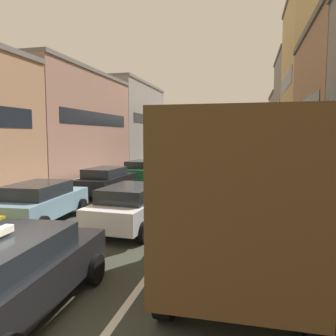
{
  "coord_description": "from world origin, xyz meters",
  "views": [
    {
      "loc": [
        3.86,
        -3.78,
        3.18
      ],
      "look_at": [
        0.0,
        12.0,
        1.6
      ],
      "focal_mm": 35.27,
      "sensor_mm": 36.0,
      "label": 1
    }
  ],
  "objects_px": {
    "removalist_box_truck": "(240,189)",
    "wagon_left_lane_second": "(40,201)",
    "sedan_left_lane_third": "(106,180)",
    "sedan_centre_lane_fifth": "(203,164)",
    "sedan_left_lane_fourth": "(143,170)",
    "taxi_centre_lane_front": "(10,274)",
    "sedan_left_lane_fifth": "(164,163)",
    "sedan_centre_lane_second": "(133,205)",
    "hatchback_centre_lane_third": "(171,183)",
    "coupe_centre_lane_fourth": "(191,171)",
    "bus_mid_queue_primary": "(182,139)",
    "sedan_right_lane_behind_truck": "(237,191)"
  },
  "relations": [
    {
      "from": "wagon_left_lane_second",
      "to": "hatchback_centre_lane_third",
      "type": "height_order",
      "value": "same"
    },
    {
      "from": "sedan_centre_lane_fifth",
      "to": "sedan_right_lane_behind_truck",
      "type": "height_order",
      "value": "same"
    },
    {
      "from": "coupe_centre_lane_fourth",
      "to": "sedan_centre_lane_fifth",
      "type": "distance_m",
      "value": 6.15
    },
    {
      "from": "hatchback_centre_lane_third",
      "to": "bus_mid_queue_primary",
      "type": "bearing_deg",
      "value": 10.7
    },
    {
      "from": "sedan_left_lane_fourth",
      "to": "removalist_box_truck",
      "type": "bearing_deg",
      "value": -150.44
    },
    {
      "from": "hatchback_centre_lane_third",
      "to": "bus_mid_queue_primary",
      "type": "relative_size",
      "value": 0.41
    },
    {
      "from": "removalist_box_truck",
      "to": "wagon_left_lane_second",
      "type": "bearing_deg",
      "value": 69.0
    },
    {
      "from": "sedan_left_lane_fifth",
      "to": "bus_mid_queue_primary",
      "type": "bearing_deg",
      "value": -0.2
    },
    {
      "from": "sedan_centre_lane_fifth",
      "to": "sedan_left_lane_fifth",
      "type": "distance_m",
      "value": 3.37
    },
    {
      "from": "removalist_box_truck",
      "to": "wagon_left_lane_second",
      "type": "relative_size",
      "value": 1.75
    },
    {
      "from": "coupe_centre_lane_fourth",
      "to": "bus_mid_queue_primary",
      "type": "height_order",
      "value": "bus_mid_queue_primary"
    },
    {
      "from": "sedan_centre_lane_second",
      "to": "sedan_left_lane_fifth",
      "type": "xyz_separation_m",
      "value": [
        -3.33,
        17.21,
        0.0
      ]
    },
    {
      "from": "taxi_centre_lane_front",
      "to": "wagon_left_lane_second",
      "type": "height_order",
      "value": "taxi_centre_lane_front"
    },
    {
      "from": "taxi_centre_lane_front",
      "to": "sedan_centre_lane_second",
      "type": "height_order",
      "value": "taxi_centre_lane_front"
    },
    {
      "from": "wagon_left_lane_second",
      "to": "bus_mid_queue_primary",
      "type": "relative_size",
      "value": 0.42
    },
    {
      "from": "wagon_left_lane_second",
      "to": "sedan_centre_lane_fifth",
      "type": "distance_m",
      "value": 17.96
    },
    {
      "from": "taxi_centre_lane_front",
      "to": "sedan_right_lane_behind_truck",
      "type": "relative_size",
      "value": 1.0
    },
    {
      "from": "taxi_centre_lane_front",
      "to": "hatchback_centre_lane_third",
      "type": "relative_size",
      "value": 1.01
    },
    {
      "from": "hatchback_centre_lane_third",
      "to": "coupe_centre_lane_fourth",
      "type": "xyz_separation_m",
      "value": [
        0.08,
        5.54,
        0.0
      ]
    },
    {
      "from": "hatchback_centre_lane_third",
      "to": "sedan_left_lane_fifth",
      "type": "xyz_separation_m",
      "value": [
        -3.31,
        11.5,
        0.0
      ]
    },
    {
      "from": "taxi_centre_lane_front",
      "to": "hatchback_centre_lane_third",
      "type": "height_order",
      "value": "taxi_centre_lane_front"
    },
    {
      "from": "hatchback_centre_lane_third",
      "to": "sedan_left_lane_fifth",
      "type": "bearing_deg",
      "value": 17.04
    },
    {
      "from": "sedan_centre_lane_second",
      "to": "coupe_centre_lane_fourth",
      "type": "distance_m",
      "value": 11.25
    },
    {
      "from": "sedan_left_lane_fourth",
      "to": "sedan_centre_lane_fifth",
      "type": "bearing_deg",
      "value": -24.4
    },
    {
      "from": "wagon_left_lane_second",
      "to": "hatchback_centre_lane_third",
      "type": "relative_size",
      "value": 1.02
    },
    {
      "from": "taxi_centre_lane_front",
      "to": "sedan_centre_lane_second",
      "type": "relative_size",
      "value": 1.0
    },
    {
      "from": "sedan_centre_lane_fifth",
      "to": "sedan_centre_lane_second",
      "type": "bearing_deg",
      "value": -178.57
    },
    {
      "from": "sedan_left_lane_fourth",
      "to": "taxi_centre_lane_front",
      "type": "bearing_deg",
      "value": -166.49
    },
    {
      "from": "sedan_centre_lane_second",
      "to": "sedan_left_lane_fourth",
      "type": "height_order",
      "value": "same"
    },
    {
      "from": "removalist_box_truck",
      "to": "sedan_left_lane_fourth",
      "type": "relative_size",
      "value": 1.76
    },
    {
      "from": "removalist_box_truck",
      "to": "taxi_centre_lane_front",
      "type": "relative_size",
      "value": 1.76
    },
    {
      "from": "coupe_centre_lane_fourth",
      "to": "sedan_left_lane_fifth",
      "type": "xyz_separation_m",
      "value": [
        -3.39,
        5.96,
        0.0
      ]
    },
    {
      "from": "taxi_centre_lane_front",
      "to": "coupe_centre_lane_fourth",
      "type": "bearing_deg",
      "value": -3.97
    },
    {
      "from": "sedan_centre_lane_second",
      "to": "sedan_left_lane_fourth",
      "type": "distance_m",
      "value": 11.52
    },
    {
      "from": "taxi_centre_lane_front",
      "to": "sedan_left_lane_fifth",
      "type": "bearing_deg",
      "value": 4.56
    },
    {
      "from": "sedan_left_lane_third",
      "to": "sedan_centre_lane_fifth",
      "type": "height_order",
      "value": "same"
    },
    {
      "from": "sedan_centre_lane_fifth",
      "to": "bus_mid_queue_primary",
      "type": "relative_size",
      "value": 0.41
    },
    {
      "from": "sedan_left_lane_third",
      "to": "sedan_left_lane_fifth",
      "type": "height_order",
      "value": "same"
    },
    {
      "from": "coupe_centre_lane_fourth",
      "to": "sedan_left_lane_fourth",
      "type": "relative_size",
      "value": 0.98
    },
    {
      "from": "sedan_left_lane_third",
      "to": "sedan_right_lane_behind_truck",
      "type": "relative_size",
      "value": 0.99
    },
    {
      "from": "sedan_centre_lane_fifth",
      "to": "hatchback_centre_lane_third",
      "type": "bearing_deg",
      "value": -178.76
    },
    {
      "from": "wagon_left_lane_second",
      "to": "removalist_box_truck",
      "type": "bearing_deg",
      "value": -114.55
    },
    {
      "from": "wagon_left_lane_second",
      "to": "sedan_left_lane_fourth",
      "type": "bearing_deg",
      "value": -5.24
    },
    {
      "from": "taxi_centre_lane_front",
      "to": "sedan_left_lane_third",
      "type": "xyz_separation_m",
      "value": [
        -3.43,
        11.6,
        -0.0
      ]
    },
    {
      "from": "hatchback_centre_lane_third",
      "to": "coupe_centre_lane_fourth",
      "type": "distance_m",
      "value": 5.54
    },
    {
      "from": "removalist_box_truck",
      "to": "sedan_left_lane_third",
      "type": "height_order",
      "value": "removalist_box_truck"
    },
    {
      "from": "hatchback_centre_lane_third",
      "to": "taxi_centre_lane_front",
      "type": "bearing_deg",
      "value": -179.67
    },
    {
      "from": "sedan_centre_lane_fifth",
      "to": "taxi_centre_lane_front",
      "type": "bearing_deg",
      "value": -178.93
    },
    {
      "from": "sedan_left_lane_fifth",
      "to": "sedan_right_lane_behind_truck",
      "type": "xyz_separation_m",
      "value": [
        6.71,
        -13.25,
        0.0
      ]
    },
    {
      "from": "bus_mid_queue_primary",
      "to": "sedan_left_lane_fourth",
      "type": "bearing_deg",
      "value": -178.94
    }
  ]
}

